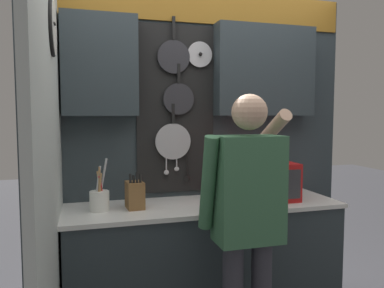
{
  "coord_description": "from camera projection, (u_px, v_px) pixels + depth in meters",
  "views": [
    {
      "loc": [
        -0.81,
        -2.49,
        1.54
      ],
      "look_at": [
        -0.04,
        0.18,
        1.32
      ],
      "focal_mm": 35.0,
      "sensor_mm": 36.0,
      "label": 1
    }
  ],
  "objects": [
    {
      "name": "microwave",
      "position": [
        259.0,
        181.0,
        2.76
      ],
      "size": [
        0.52,
        0.35,
        0.28
      ],
      "color": "red",
      "rests_on": "base_cabinet_counter"
    },
    {
      "name": "person",
      "position": [
        247.0,
        211.0,
        2.14
      ],
      "size": [
        0.54,
        0.6,
        1.65
      ],
      "color": "#383842",
      "rests_on": "ground_plane"
    },
    {
      "name": "side_wall",
      "position": [
        50.0,
        169.0,
        1.96
      ],
      "size": [
        0.07,
        1.6,
        2.47
      ],
      "color": "silver",
      "rests_on": "ground_plane"
    },
    {
      "name": "back_wall_unit",
      "position": [
        197.0,
        119.0,
        2.87
      ],
      "size": [
        2.51,
        0.2,
        2.47
      ],
      "color": "#2D383D",
      "rests_on": "ground_plane"
    },
    {
      "name": "knife_block",
      "position": [
        135.0,
        195.0,
        2.51
      ],
      "size": [
        0.12,
        0.16,
        0.25
      ],
      "color": "brown",
      "rests_on": "base_cabinet_counter"
    },
    {
      "name": "base_cabinet_counter",
      "position": [
        205.0,
        266.0,
        2.69
      ],
      "size": [
        1.94,
        0.59,
        0.91
      ],
      "color": "#2D383D",
      "rests_on": "ground_plane"
    },
    {
      "name": "utensil_crock",
      "position": [
        100.0,
        199.0,
        2.45
      ],
      "size": [
        0.13,
        0.13,
        0.35
      ],
      "color": "white",
      "rests_on": "base_cabinet_counter"
    }
  ]
}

